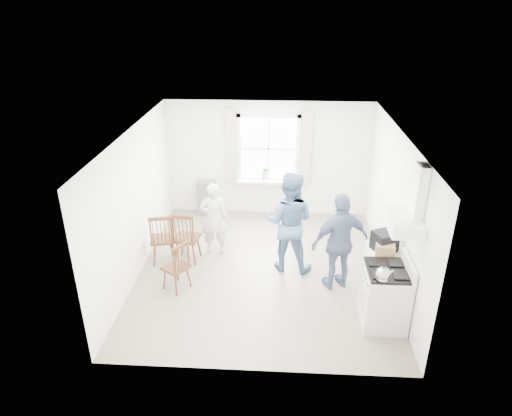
{
  "coord_description": "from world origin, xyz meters",
  "views": [
    {
      "loc": [
        0.3,
        -7.15,
        4.62
      ],
      "look_at": [
        -0.14,
        0.2,
        1.17
      ],
      "focal_mm": 32.0,
      "sensor_mm": 36.0,
      "label": 1
    }
  ],
  "objects_px": {
    "gas_stove": "(385,295)",
    "windsor_chair_a": "(162,234)",
    "windsor_chair_c": "(179,262)",
    "low_cabinet": "(380,272)",
    "stereo_stack": "(385,241)",
    "windsor_chair_b": "(185,233)",
    "person_right": "(340,242)",
    "person_left": "(214,219)",
    "person_mid": "(289,222)"
  },
  "relations": [
    {
      "from": "gas_stove",
      "to": "windsor_chair_a",
      "type": "distance_m",
      "value": 4.06
    },
    {
      "from": "windsor_chair_a",
      "to": "windsor_chair_c",
      "type": "bearing_deg",
      "value": -58.83
    },
    {
      "from": "low_cabinet",
      "to": "stereo_stack",
      "type": "height_order",
      "value": "stereo_stack"
    },
    {
      "from": "windsor_chair_a",
      "to": "windsor_chair_b",
      "type": "relative_size",
      "value": 0.99
    },
    {
      "from": "person_right",
      "to": "windsor_chair_a",
      "type": "bearing_deg",
      "value": -31.03
    },
    {
      "from": "gas_stove",
      "to": "person_left",
      "type": "distance_m",
      "value": 3.48
    },
    {
      "from": "gas_stove",
      "to": "person_right",
      "type": "xyz_separation_m",
      "value": [
        -0.6,
        0.93,
        0.39
      ]
    },
    {
      "from": "windsor_chair_a",
      "to": "windsor_chair_c",
      "type": "relative_size",
      "value": 1.11
    },
    {
      "from": "person_left",
      "to": "person_right",
      "type": "height_order",
      "value": "person_right"
    },
    {
      "from": "stereo_stack",
      "to": "person_left",
      "type": "distance_m",
      "value": 3.22
    },
    {
      "from": "stereo_stack",
      "to": "windsor_chair_c",
      "type": "xyz_separation_m",
      "value": [
        -3.35,
        -0.03,
        -0.49
      ]
    },
    {
      "from": "low_cabinet",
      "to": "windsor_chair_a",
      "type": "bearing_deg",
      "value": 168.77
    },
    {
      "from": "stereo_stack",
      "to": "person_left",
      "type": "bearing_deg",
      "value": 156.77
    },
    {
      "from": "stereo_stack",
      "to": "windsor_chair_c",
      "type": "distance_m",
      "value": 3.38
    },
    {
      "from": "stereo_stack",
      "to": "windsor_chair_c",
      "type": "bearing_deg",
      "value": -179.43
    },
    {
      "from": "person_mid",
      "to": "person_right",
      "type": "xyz_separation_m",
      "value": [
        0.85,
        -0.55,
        -0.07
      ]
    },
    {
      "from": "windsor_chair_c",
      "to": "person_right",
      "type": "xyz_separation_m",
      "value": [
        2.68,
        0.29,
        0.31
      ]
    },
    {
      "from": "gas_stove",
      "to": "low_cabinet",
      "type": "relative_size",
      "value": 1.24
    },
    {
      "from": "low_cabinet",
      "to": "windsor_chair_b",
      "type": "xyz_separation_m",
      "value": [
        -3.44,
        0.83,
        0.18
      ]
    },
    {
      "from": "low_cabinet",
      "to": "person_mid",
      "type": "relative_size",
      "value": 0.48
    },
    {
      "from": "low_cabinet",
      "to": "stereo_stack",
      "type": "relative_size",
      "value": 2.0
    },
    {
      "from": "windsor_chair_b",
      "to": "person_mid",
      "type": "bearing_deg",
      "value": -1.17
    },
    {
      "from": "windsor_chair_b",
      "to": "person_left",
      "type": "xyz_separation_m",
      "value": [
        0.49,
        0.41,
        0.1
      ]
    },
    {
      "from": "stereo_stack",
      "to": "windsor_chair_b",
      "type": "bearing_deg",
      "value": 166.05
    },
    {
      "from": "stereo_stack",
      "to": "person_right",
      "type": "xyz_separation_m",
      "value": [
        -0.66,
        0.26,
        -0.19
      ]
    },
    {
      "from": "gas_stove",
      "to": "windsor_chair_a",
      "type": "relative_size",
      "value": 1.09
    },
    {
      "from": "low_cabinet",
      "to": "person_left",
      "type": "relative_size",
      "value": 0.61
    },
    {
      "from": "gas_stove",
      "to": "person_left",
      "type": "relative_size",
      "value": 0.76
    },
    {
      "from": "windsor_chair_a",
      "to": "windsor_chair_b",
      "type": "height_order",
      "value": "windsor_chair_b"
    },
    {
      "from": "stereo_stack",
      "to": "person_mid",
      "type": "bearing_deg",
      "value": 151.8
    },
    {
      "from": "gas_stove",
      "to": "windsor_chair_b",
      "type": "xyz_separation_m",
      "value": [
        -3.37,
        1.53,
        0.15
      ]
    },
    {
      "from": "windsor_chair_c",
      "to": "person_right",
      "type": "distance_m",
      "value": 2.72
    },
    {
      "from": "gas_stove",
      "to": "person_right",
      "type": "distance_m",
      "value": 1.18
    },
    {
      "from": "windsor_chair_a",
      "to": "person_right",
      "type": "relative_size",
      "value": 0.59
    },
    {
      "from": "low_cabinet",
      "to": "person_left",
      "type": "height_order",
      "value": "person_left"
    },
    {
      "from": "gas_stove",
      "to": "windsor_chair_c",
      "type": "bearing_deg",
      "value": 168.99
    },
    {
      "from": "windsor_chair_a",
      "to": "windsor_chair_c",
      "type": "distance_m",
      "value": 0.97
    },
    {
      "from": "windsor_chair_c",
      "to": "stereo_stack",
      "type": "bearing_deg",
      "value": 0.57
    },
    {
      "from": "windsor_chair_c",
      "to": "gas_stove",
      "type": "bearing_deg",
      "value": -11.01
    },
    {
      "from": "gas_stove",
      "to": "low_cabinet",
      "type": "height_order",
      "value": "gas_stove"
    },
    {
      "from": "person_left",
      "to": "windsor_chair_c",
      "type": "bearing_deg",
      "value": 62.69
    },
    {
      "from": "person_mid",
      "to": "person_right",
      "type": "relative_size",
      "value": 1.08
    },
    {
      "from": "low_cabinet",
      "to": "windsor_chair_c",
      "type": "relative_size",
      "value": 0.98
    },
    {
      "from": "gas_stove",
      "to": "stereo_stack",
      "type": "distance_m",
      "value": 0.89
    },
    {
      "from": "low_cabinet",
      "to": "windsor_chair_a",
      "type": "relative_size",
      "value": 0.88
    },
    {
      "from": "windsor_chair_b",
      "to": "person_right",
      "type": "height_order",
      "value": "person_right"
    },
    {
      "from": "windsor_chair_b",
      "to": "gas_stove",
      "type": "bearing_deg",
      "value": -24.35
    },
    {
      "from": "person_right",
      "to": "windsor_chair_c",
      "type": "bearing_deg",
      "value": -15.29
    },
    {
      "from": "gas_stove",
      "to": "person_left",
      "type": "xyz_separation_m",
      "value": [
        -2.88,
        1.94,
        0.25
      ]
    },
    {
      "from": "windsor_chair_b",
      "to": "person_left",
      "type": "distance_m",
      "value": 0.65
    }
  ]
}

